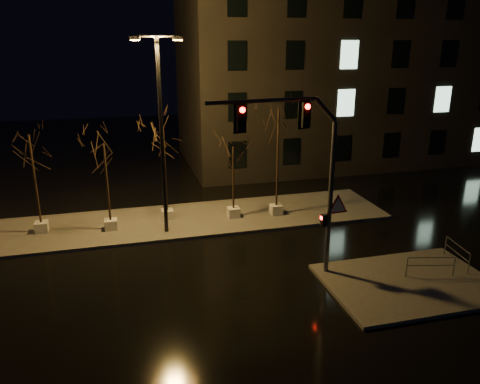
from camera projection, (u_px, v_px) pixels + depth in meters
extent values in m
plane|color=black|center=(218.00, 268.00, 21.16)|extent=(90.00, 90.00, 0.00)
cube|color=#494641|center=(196.00, 219.00, 26.65)|extent=(22.00, 5.00, 0.15)
cube|color=#494641|center=(409.00, 283.00, 19.72)|extent=(7.00, 5.00, 0.15)
cube|color=black|center=(336.00, 68.00, 38.71)|extent=(25.00, 12.00, 15.00)
cube|color=beige|center=(42.00, 227.00, 24.67)|extent=(0.65, 0.65, 0.55)
cylinder|color=black|center=(35.00, 180.00, 23.86)|extent=(0.11, 0.11, 4.66)
cube|color=beige|center=(111.00, 224.00, 24.98)|extent=(0.65, 0.65, 0.55)
cylinder|color=black|center=(107.00, 183.00, 24.24)|extent=(0.11, 0.11, 4.12)
cube|color=beige|center=(167.00, 214.00, 26.42)|extent=(0.65, 0.65, 0.55)
cylinder|color=black|center=(165.00, 171.00, 25.61)|extent=(0.11, 0.11, 4.58)
cube|color=beige|center=(234.00, 212.00, 26.73)|extent=(0.65, 0.65, 0.55)
cylinder|color=black|center=(233.00, 178.00, 26.09)|extent=(0.11, 0.11, 3.54)
cube|color=beige|center=(276.00, 209.00, 27.18)|extent=(0.65, 0.65, 0.55)
cylinder|color=black|center=(278.00, 159.00, 26.22)|extent=(0.11, 0.11, 5.54)
cylinder|color=#52545A|center=(330.00, 200.00, 19.58)|extent=(0.20, 0.20, 6.62)
cylinder|color=#52545A|center=(262.00, 101.00, 17.25)|extent=(4.41, 0.53, 0.15)
cube|color=black|center=(306.00, 115.00, 18.02)|extent=(0.35, 0.27, 0.99)
cube|color=black|center=(241.00, 119.00, 17.18)|extent=(0.35, 0.27, 0.99)
cube|color=black|center=(324.00, 220.00, 19.78)|extent=(0.26, 0.22, 0.50)
cone|color=red|center=(337.00, 207.00, 19.74)|extent=(1.15, 0.13, 1.15)
sphere|color=#FF0C07|center=(336.00, 105.00, 18.33)|extent=(0.20, 0.20, 0.20)
cylinder|color=black|center=(162.00, 140.00, 23.26)|extent=(0.20, 0.20, 9.84)
cylinder|color=black|center=(156.00, 36.00, 21.71)|extent=(2.16, 0.31, 0.10)
cube|color=orange|center=(135.00, 39.00, 21.61)|extent=(0.52, 0.32, 0.20)
cube|color=orange|center=(178.00, 39.00, 21.90)|extent=(0.52, 0.32, 0.20)
cylinder|color=#52545A|center=(407.00, 268.00, 19.98)|extent=(0.05, 0.05, 0.83)
cylinder|color=#52545A|center=(454.00, 267.00, 20.01)|extent=(0.05, 0.05, 0.83)
cylinder|color=#52545A|center=(432.00, 258.00, 19.85)|extent=(1.99, 0.52, 0.04)
cylinder|color=#52545A|center=(431.00, 265.00, 19.97)|extent=(1.99, 0.52, 0.04)
cylinder|color=#52545A|center=(469.00, 265.00, 20.22)|extent=(0.05, 0.05, 0.87)
cylinder|color=#52545A|center=(445.00, 246.00, 22.04)|extent=(0.05, 0.05, 0.87)
cylinder|color=#52545A|center=(458.00, 245.00, 20.97)|extent=(0.31, 1.92, 0.04)
cylinder|color=#52545A|center=(457.00, 253.00, 21.10)|extent=(0.31, 1.92, 0.04)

